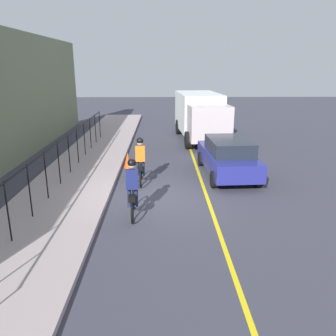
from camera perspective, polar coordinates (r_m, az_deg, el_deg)
name	(u,v)px	position (r m, az deg, el deg)	size (l,w,h in m)	color
ground_plane	(161,196)	(12.16, -1.12, -4.70)	(80.00, 80.00, 0.00)	#3A3A46
lane_line_centre	(207,196)	(12.26, 6.40, -4.61)	(36.00, 0.12, 0.01)	yellow
sidewalk	(64,195)	(12.61, -16.80, -4.29)	(40.00, 3.20, 0.15)	#A39394
iron_fence	(58,154)	(13.29, -17.78, 2.20)	(17.72, 0.04, 1.60)	black
cyclist_lead	(133,188)	(10.30, -5.90, -3.39)	(1.71, 0.37, 1.83)	black
cyclist_follow	(140,161)	(13.21, -4.60, 1.15)	(1.71, 0.37, 1.83)	black
patrol_sedan	(228,156)	(14.42, 9.88, 1.92)	(4.49, 2.11, 1.58)	navy
box_truck_background	(200,114)	(21.47, 5.39, 8.85)	(6.86, 2.93, 2.78)	white
traffic_cone_near	(128,160)	(15.54, -6.69, 1.30)	(0.36, 0.36, 0.69)	#EA4C11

